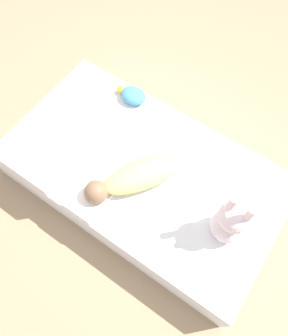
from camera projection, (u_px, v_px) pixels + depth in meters
The scene contains 7 objects.
ground_plane at pixel (143, 185), 1.88m from camera, with size 12.00×12.00×0.00m, color #9E8466.
bed_mattress at pixel (143, 176), 1.78m from camera, with size 1.44×0.80×0.23m.
burp_cloth at pixel (90, 197), 1.59m from camera, with size 0.17×0.21×0.02m.
swaddled_baby at pixel (137, 176), 1.59m from camera, with size 0.38×0.50×0.12m.
pillow at pixel (43, 151), 1.67m from camera, with size 0.35×0.34×0.08m.
bunny_plush at pixel (231, 222), 1.41m from camera, with size 0.15×0.15×0.35m.
turtle_plush at pixel (132, 95), 1.85m from camera, with size 0.19×0.12×0.07m.
Camera 1 is at (-0.44, 0.63, 1.72)m, focal length 35.00 mm.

